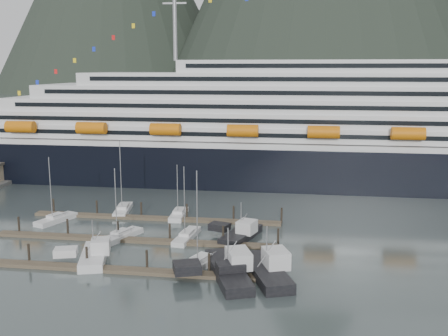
{
  "coord_description": "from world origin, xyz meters",
  "views": [
    {
      "loc": [
        22.44,
        -77.17,
        28.33
      ],
      "look_at": [
        7.44,
        22.0,
        9.23
      ],
      "focal_mm": 42.0,
      "sensor_mm": 36.0,
      "label": 1
    }
  ],
  "objects_px": {
    "sailboat_a": "(56,220)",
    "trawler_d": "(265,270)",
    "sailboat_f": "(179,215)",
    "trawler_c": "(227,270)",
    "cruise_ship": "(333,135)",
    "sailboat_c": "(121,236)",
    "trawler_e": "(240,234)",
    "sailboat_d": "(187,236)",
    "sailboat_h": "(201,263)",
    "trawler_b": "(93,255)",
    "sailboat_e": "(123,210)"
  },
  "relations": [
    {
      "from": "trawler_d",
      "to": "sailboat_h",
      "type": "bearing_deg",
      "value": 54.42
    },
    {
      "from": "cruise_ship",
      "to": "sailboat_h",
      "type": "distance_m",
      "value": 65.9
    },
    {
      "from": "cruise_ship",
      "to": "trawler_b",
      "type": "bearing_deg",
      "value": -121.87
    },
    {
      "from": "sailboat_a",
      "to": "trawler_c",
      "type": "relative_size",
      "value": 0.84
    },
    {
      "from": "sailboat_h",
      "to": "trawler_c",
      "type": "bearing_deg",
      "value": -104.13
    },
    {
      "from": "sailboat_c",
      "to": "trawler_e",
      "type": "bearing_deg",
      "value": -60.17
    },
    {
      "from": "trawler_c",
      "to": "trawler_e",
      "type": "xyz_separation_m",
      "value": [
        -0.11,
        16.49,
        -0.06
      ]
    },
    {
      "from": "sailboat_c",
      "to": "trawler_b",
      "type": "xyz_separation_m",
      "value": [
        -0.64,
        -10.39,
        0.48
      ]
    },
    {
      "from": "cruise_ship",
      "to": "sailboat_f",
      "type": "distance_m",
      "value": 49.25
    },
    {
      "from": "sailboat_f",
      "to": "trawler_e",
      "type": "distance_m",
      "value": 17.55
    },
    {
      "from": "trawler_b",
      "to": "trawler_c",
      "type": "height_order",
      "value": "trawler_c"
    },
    {
      "from": "sailboat_h",
      "to": "trawler_d",
      "type": "distance_m",
      "value": 9.89
    },
    {
      "from": "trawler_e",
      "to": "cruise_ship",
      "type": "bearing_deg",
      "value": -2.23
    },
    {
      "from": "sailboat_a",
      "to": "sailboat_f",
      "type": "xyz_separation_m",
      "value": [
        21.99,
        6.72,
        -0.02
      ]
    },
    {
      "from": "sailboat_a",
      "to": "sailboat_d",
      "type": "relative_size",
      "value": 0.99
    },
    {
      "from": "trawler_e",
      "to": "sailboat_a",
      "type": "bearing_deg",
      "value": 100.47
    },
    {
      "from": "cruise_ship",
      "to": "sailboat_h",
      "type": "relative_size",
      "value": 14.19
    },
    {
      "from": "trawler_c",
      "to": "sailboat_a",
      "type": "bearing_deg",
      "value": 38.73
    },
    {
      "from": "sailboat_a",
      "to": "trawler_c",
      "type": "xyz_separation_m",
      "value": [
        35.49,
        -21.11,
        0.54
      ]
    },
    {
      "from": "trawler_b",
      "to": "trawler_e",
      "type": "bearing_deg",
      "value": -73.21
    },
    {
      "from": "trawler_c",
      "to": "sailboat_c",
      "type": "bearing_deg",
      "value": 35.83
    },
    {
      "from": "sailboat_a",
      "to": "trawler_e",
      "type": "relative_size",
      "value": 1.14
    },
    {
      "from": "trawler_e",
      "to": "trawler_d",
      "type": "bearing_deg",
      "value": -143.32
    },
    {
      "from": "trawler_c",
      "to": "trawler_e",
      "type": "height_order",
      "value": "trawler_c"
    },
    {
      "from": "sailboat_a",
      "to": "sailboat_h",
      "type": "relative_size",
      "value": 0.87
    },
    {
      "from": "sailboat_e",
      "to": "trawler_c",
      "type": "xyz_separation_m",
      "value": [
        25.31,
        -29.39,
        0.53
      ]
    },
    {
      "from": "sailboat_e",
      "to": "sailboat_c",
      "type": "bearing_deg",
      "value": -171.38
    },
    {
      "from": "sailboat_c",
      "to": "sailboat_h",
      "type": "distance_m",
      "value": 18.79
    },
    {
      "from": "sailboat_c",
      "to": "sailboat_f",
      "type": "xyz_separation_m",
      "value": [
        6.57,
        14.48,
        -0.01
      ]
    },
    {
      "from": "sailboat_d",
      "to": "trawler_c",
      "type": "relative_size",
      "value": 0.84
    },
    {
      "from": "cruise_ship",
      "to": "sailboat_c",
      "type": "height_order",
      "value": "cruise_ship"
    },
    {
      "from": "sailboat_f",
      "to": "trawler_c",
      "type": "distance_m",
      "value": 30.94
    },
    {
      "from": "cruise_ship",
      "to": "trawler_c",
      "type": "bearing_deg",
      "value": -105.18
    },
    {
      "from": "sailboat_a",
      "to": "trawler_b",
      "type": "bearing_deg",
      "value": -120.96
    },
    {
      "from": "cruise_ship",
      "to": "sailboat_f",
      "type": "xyz_separation_m",
      "value": [
        -30.95,
        -36.51,
        -11.64
      ]
    },
    {
      "from": "cruise_ship",
      "to": "sailboat_d",
      "type": "relative_size",
      "value": 16.19
    },
    {
      "from": "sailboat_c",
      "to": "trawler_c",
      "type": "height_order",
      "value": "sailboat_c"
    },
    {
      "from": "cruise_ship",
      "to": "sailboat_d",
      "type": "height_order",
      "value": "cruise_ship"
    },
    {
      "from": "cruise_ship",
      "to": "trawler_d",
      "type": "height_order",
      "value": "cruise_ship"
    },
    {
      "from": "sailboat_h",
      "to": "trawler_b",
      "type": "height_order",
      "value": "sailboat_h"
    },
    {
      "from": "sailboat_c",
      "to": "sailboat_f",
      "type": "distance_m",
      "value": 15.9
    },
    {
      "from": "trawler_c",
      "to": "trawler_d",
      "type": "relative_size",
      "value": 1.1
    },
    {
      "from": "cruise_ship",
      "to": "trawler_e",
      "type": "height_order",
      "value": "cruise_ship"
    },
    {
      "from": "sailboat_c",
      "to": "trawler_d",
      "type": "relative_size",
      "value": 0.91
    },
    {
      "from": "trawler_d",
      "to": "sailboat_d",
      "type": "bearing_deg",
      "value": 24.31
    },
    {
      "from": "cruise_ship",
      "to": "sailboat_f",
      "type": "bearing_deg",
      "value": -130.29
    },
    {
      "from": "cruise_ship",
      "to": "sailboat_h",
      "type": "bearing_deg",
      "value": -109.54
    },
    {
      "from": "sailboat_a",
      "to": "trawler_d",
      "type": "distance_m",
      "value": 45.63
    },
    {
      "from": "trawler_b",
      "to": "sailboat_a",
      "type": "bearing_deg",
      "value": 22.68
    },
    {
      "from": "cruise_ship",
      "to": "trawler_e",
      "type": "distance_m",
      "value": 52.17
    }
  ]
}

